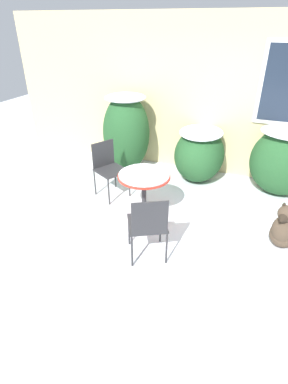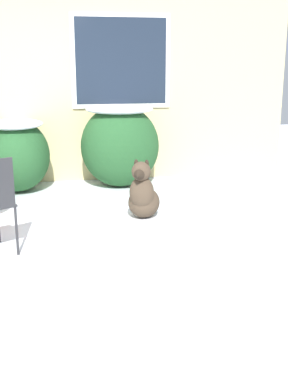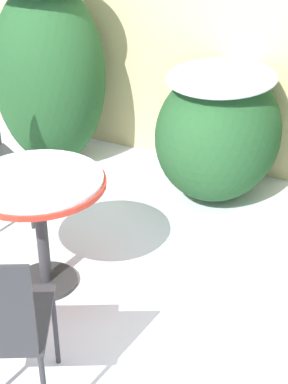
{
  "view_description": "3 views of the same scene",
  "coord_description": "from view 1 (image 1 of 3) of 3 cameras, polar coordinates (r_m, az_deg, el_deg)",
  "views": [
    {
      "loc": [
        0.93,
        -3.29,
        2.58
      ],
      "look_at": [
        -0.46,
        0.23,
        0.41
      ],
      "focal_mm": 28.0,
      "sensor_mm": 36.0,
      "label": 1
    },
    {
      "loc": [
        0.55,
        -4.82,
        1.66
      ],
      "look_at": [
        1.49,
        0.27,
        0.29
      ],
      "focal_mm": 45.0,
      "sensor_mm": 36.0,
      "label": 2
    },
    {
      "loc": [
        1.34,
        -1.99,
        2.15
      ],
      "look_at": [
        0.0,
        0.6,
        0.55
      ],
      "focal_mm": 55.0,
      "sensor_mm": 36.0,
      "label": 3
    }
  ],
  "objects": [
    {
      "name": "ground_plane",
      "position": [
        4.29,
        4.62,
        -7.31
      ],
      "size": [
        16.0,
        16.0,
        0.0
      ],
      "primitive_type": "plane",
      "color": "white"
    },
    {
      "name": "house_wall",
      "position": [
        5.68,
        13.1,
        17.06
      ],
      "size": [
        8.0,
        0.1,
        2.75
      ],
      "color": "#D1BC84",
      "rests_on": "ground_plane"
    },
    {
      "name": "shrub_left",
      "position": [
        5.75,
        -3.39,
        11.4
      ],
      "size": [
        0.87,
        0.9,
        1.46
      ],
      "color": "#235128",
      "rests_on": "ground_plane"
    },
    {
      "name": "shrub_middle",
      "position": [
        5.51,
        10.49,
        7.3
      ],
      "size": [
        0.88,
        1.07,
        0.96
      ],
      "color": "#235128",
      "rests_on": "ground_plane"
    },
    {
      "name": "shrub_right",
      "position": [
        5.43,
        25.21,
        5.53
      ],
      "size": [
        1.09,
        0.96,
        1.13
      ],
      "color": "#235128",
      "rests_on": "ground_plane"
    },
    {
      "name": "patio_table",
      "position": [
        4.28,
        -0.0,
        2.02
      ],
      "size": [
        0.75,
        0.75,
        0.7
      ],
      "color": "#2D2D30",
      "rests_on": "ground_plane"
    },
    {
      "name": "patio_chair_near_table",
      "position": [
        4.95,
        -6.78,
        4.87
      ],
      "size": [
        0.61,
        0.61,
        0.9
      ],
      "rotation": [
        0.0,
        0.0,
        1.07
      ],
      "color": "#2D2D30",
      "rests_on": "ground_plane"
    },
    {
      "name": "patio_chair_far_side",
      "position": [
        3.53,
        0.77,
        -6.12
      ],
      "size": [
        0.61,
        0.61,
        0.9
      ],
      "rotation": [
        0.0,
        0.0,
        3.64
      ],
      "color": "#2D2D30",
      "rests_on": "ground_plane"
    },
    {
      "name": "dog",
      "position": [
        4.25,
        25.12,
        -6.61
      ],
      "size": [
        0.48,
        0.64,
        0.68
      ],
      "rotation": [
        0.0,
        0.0,
        -0.38
      ],
      "color": "#4C3D2D",
      "rests_on": "ground_plane"
    }
  ]
}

